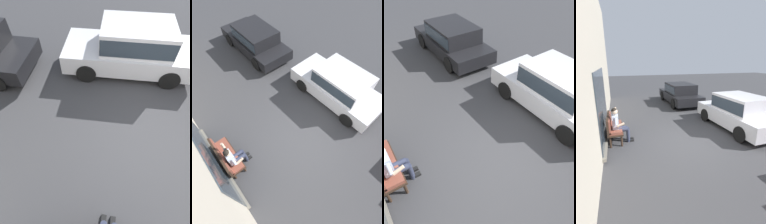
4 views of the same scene
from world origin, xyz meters
TOP-DOWN VIEW (x-y plane):
  - ground_plane at (0.00, 0.00)m, footprint 60.00×60.00m
  - bench at (0.98, 2.90)m, footprint 1.46×0.55m
  - person_on_phone at (0.73, 2.67)m, footprint 0.73×0.74m
  - parked_car_mid at (0.59, -2.47)m, footprint 4.21×1.99m
  - parked_car_far at (5.81, -1.59)m, footprint 4.40×1.95m

SIDE VIEW (x-z plane):
  - ground_plane at x=0.00m, z-range 0.00..0.00m
  - bench at x=0.98m, z-range 0.08..1.10m
  - person_on_phone at x=0.73m, z-range 0.04..1.39m
  - parked_car_far at x=5.81m, z-range 0.07..1.51m
  - parked_car_mid at x=0.59m, z-range 0.06..1.61m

